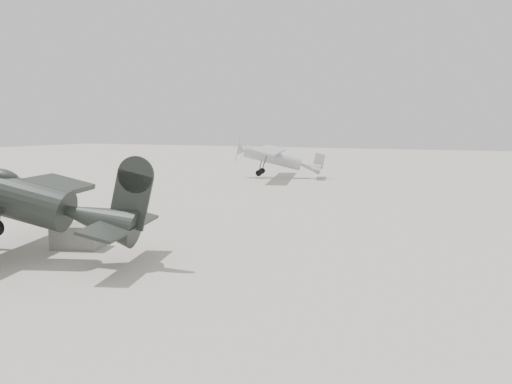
{
  "coord_description": "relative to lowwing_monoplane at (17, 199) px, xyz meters",
  "views": [
    {
      "loc": [
        8.93,
        -15.01,
        4.24
      ],
      "look_at": [
        0.36,
        3.83,
        1.5
      ],
      "focal_mm": 35.0,
      "sensor_mm": 36.0,
      "label": 1
    }
  ],
  "objects": [
    {
      "name": "ground",
      "position": [
        4.35,
        4.01,
        -1.96
      ],
      "size": [
        160.0,
        160.0,
        0.0
      ],
      "primitive_type": "plane",
      "color": "#ABA898",
      "rests_on": "ground"
    },
    {
      "name": "equipment_block",
      "position": [
        0.5,
        2.01,
        -1.55
      ],
      "size": [
        1.88,
        1.49,
        0.82
      ],
      "primitive_type": "cube",
      "rotation": [
        0.0,
        0.0,
        0.31
      ],
      "color": "slate",
      "rests_on": "ground"
    },
    {
      "name": "lowwing_monoplane",
      "position": [
        0.0,
        0.0,
        0.0
      ],
      "size": [
        8.33,
        11.45,
        3.7
      ],
      "rotation": [
        0.0,
        0.24,
        0.29
      ],
      "color": "black",
      "rests_on": "ground"
    },
    {
      "name": "highwing_monoplane",
      "position": [
        -2.23,
        27.13,
        -0.15
      ],
      "size": [
        7.29,
        10.16,
        2.88
      ],
      "rotation": [
        0.0,
        0.23,
        0.27
      ],
      "color": "#ADB0B2",
      "rests_on": "ground"
    }
  ]
}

